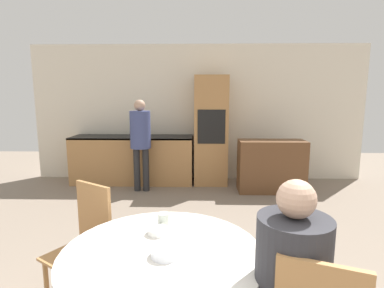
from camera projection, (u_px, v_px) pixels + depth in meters
The scene contains 11 objects.
wall_back at pixel (198, 113), 5.84m from camera, with size 6.40×0.05×2.60m.
kitchen_counter at pixel (133, 159), 5.66m from camera, with size 2.25×0.60×0.89m.
oven_unit at pixel (211, 130), 5.55m from camera, with size 0.61×0.59×1.99m.
sideboard at pixel (271, 166), 5.11m from camera, with size 1.12×0.45×0.89m.
dining_table at pixel (163, 287), 1.81m from camera, with size 1.20×1.20×0.73m.
chair_far_left at pixel (86, 239), 2.36m from camera, with size 0.55×0.55×0.95m.
person_seated at pixel (293, 286), 1.47m from camera, with size 0.36×0.44×1.25m.
person_standing at pixel (140, 136), 5.07m from camera, with size 0.35×0.35×1.57m.
cup at pixel (164, 219), 2.10m from camera, with size 0.08×0.08×0.09m.
bowl_near at pixel (165, 253), 1.70m from camera, with size 0.16×0.16×0.05m.
bowl_centre at pixel (158, 231), 1.98m from camera, with size 0.14×0.14×0.04m.
Camera 1 is at (0.03, -0.59, 1.64)m, focal length 28.00 mm.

